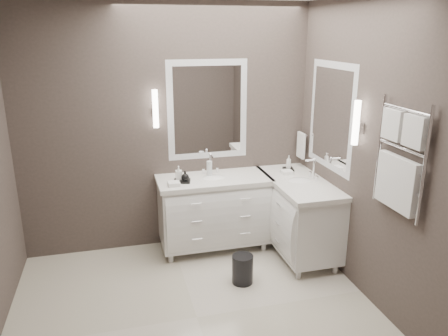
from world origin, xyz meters
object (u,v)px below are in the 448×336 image
object	(u,v)px
vanity_right	(298,211)
towel_ladder	(399,164)
waste_bin	(243,269)
vanity_back	(214,208)

from	to	relation	value
vanity_right	towel_ladder	xyz separation A→B (m)	(0.23, -1.30, 0.91)
vanity_right	towel_ladder	world-z (taller)	towel_ladder
vanity_right	waste_bin	size ratio (longest dim) A/B	4.25
waste_bin	vanity_back	bearing A→B (deg)	97.10
vanity_back	waste_bin	size ratio (longest dim) A/B	4.25
vanity_back	towel_ladder	world-z (taller)	towel_ladder
vanity_right	waste_bin	world-z (taller)	vanity_right
vanity_back	vanity_right	xyz separation A→B (m)	(0.88, -0.33, 0.00)
vanity_right	towel_ladder	distance (m)	1.60
vanity_back	towel_ladder	xyz separation A→B (m)	(1.10, -1.63, 0.91)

